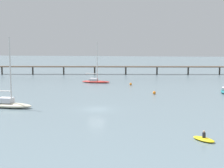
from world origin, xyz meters
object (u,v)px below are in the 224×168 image
dinghy_yellow (204,139)px  mooring_buoy_inner (131,84)px  pier (192,63)px  sailboat_cream (9,103)px  sailboat_red (96,81)px  mooring_buoy_outer (154,93)px

dinghy_yellow → mooring_buoy_inner: size_ratio=4.52×
pier → sailboat_cream: (-35.99, -60.61, -3.10)m
sailboat_cream → sailboat_red: sailboat_cream is taller
sailboat_red → mooring_buoy_outer: (15.21, -17.69, -0.28)m
mooring_buoy_outer → mooring_buoy_inner: size_ratio=1.04×
pier → sailboat_cream: size_ratio=7.38×
sailboat_red → mooring_buoy_outer: sailboat_red is taller
sailboat_red → mooring_buoy_inner: bearing=-23.2°
sailboat_red → sailboat_cream: bearing=-103.5°
sailboat_red → mooring_buoy_outer: size_ratio=16.62×
sailboat_cream → dinghy_yellow: sailboat_cream is taller
pier → mooring_buoy_outer: (-12.47, -43.72, -3.49)m
pier → dinghy_yellow: bearing=-95.5°
mooring_buoy_outer → mooring_buoy_inner: bearing=112.7°
sailboat_red → mooring_buoy_inner: 10.34m
pier → mooring_buoy_outer: bearing=-105.9°
mooring_buoy_outer → sailboat_red: bearing=130.7°
pier → sailboat_red: sailboat_red is taller
sailboat_red → dinghy_yellow: 53.53m
dinghy_yellow → mooring_buoy_outer: bearing=99.3°
sailboat_cream → mooring_buoy_outer: size_ratio=17.59×
mooring_buoy_inner → dinghy_yellow: bearing=-76.5°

